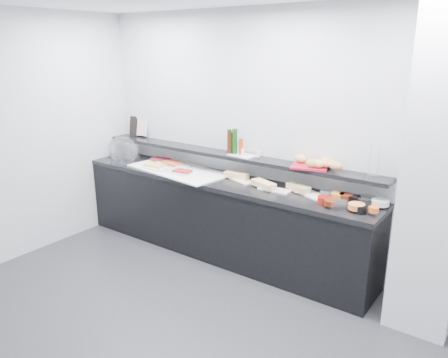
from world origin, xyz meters
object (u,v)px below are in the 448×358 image
Objects in this scene: cloche_base at (124,156)px; condiment_tray at (242,155)px; carafe at (374,161)px; sandwich_plate_mid at (275,190)px; framed_print at (138,126)px; bread_tray at (309,167)px.

cloche_base is 1.77m from condiment_tray.
sandwich_plate_mid is at bearing -166.98° from carafe.
cloche_base is 1.17× the size of sandwich_plate_mid.
sandwich_plate_mid is at bearing -13.31° from condiment_tray.
carafe reaches higher than sandwich_plate_mid.
framed_print is 2.57m from bread_tray.
condiment_tray reaches higher than cloche_base.
bread_tray is 1.17× the size of carafe.
carafe is (0.90, 0.21, 0.39)m from sandwich_plate_mid.
bread_tray is at bearing -22.00° from framed_print.
framed_print is at bearing 178.29° from carafe.
sandwich_plate_mid is at bearing -26.45° from framed_print.
framed_print is 0.87× the size of carafe.
carafe is at bearing 11.78° from sandwich_plate_mid.
bread_tray is at bearing 17.57° from cloche_base.
framed_print is at bearing 171.16° from sandwich_plate_mid.
bread_tray is (0.29, 0.16, 0.25)m from sandwich_plate_mid.
cloche_base is 1.30× the size of condiment_tray.
cloche_base is at bearing 167.06° from bread_tray.
carafe is at bearing -20.55° from framed_print.
condiment_tray is at bearing 19.74° from cloche_base.
carafe is at bearing -11.40° from bread_tray.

